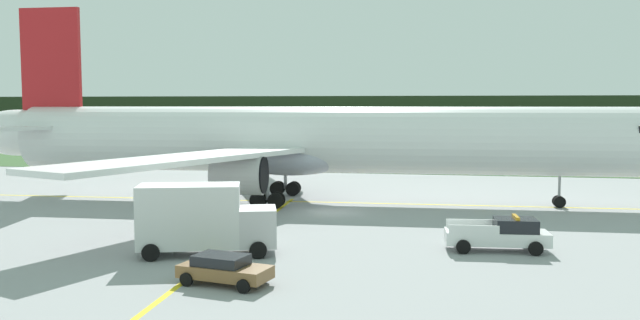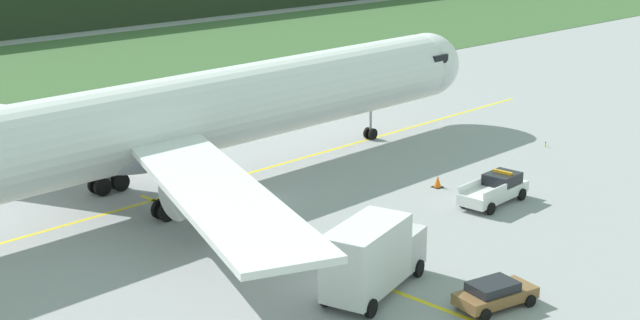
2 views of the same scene
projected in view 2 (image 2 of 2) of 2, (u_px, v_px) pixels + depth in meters
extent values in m
plane|color=#929496|center=(251.00, 202.00, 57.86)|extent=(320.00, 320.00, 0.00)
cube|color=yellow|center=(184.00, 192.00, 59.90)|extent=(78.38, 2.89, 0.01)
cube|color=yellow|center=(369.00, 281.00, 46.06)|extent=(1.60, 39.19, 0.01)
cylinder|color=white|center=(181.00, 117.00, 58.48)|extent=(49.16, 6.90, 5.29)
ellipsoid|color=white|center=(426.00, 65.00, 76.11)|extent=(5.99, 5.48, 5.29)
ellipsoid|color=#AEB1C2|center=(150.00, 146.00, 57.20)|extent=(10.34, 5.88, 2.91)
cube|color=black|center=(417.00, 56.00, 74.99)|extent=(1.97, 5.08, 0.70)
cylinder|color=#A3A3A3|center=(58.00, 140.00, 60.92)|extent=(3.64, 2.98, 2.86)
cylinder|color=black|center=(82.00, 135.00, 62.18)|extent=(0.21, 2.63, 2.63)
cube|color=white|center=(216.00, 191.00, 46.00)|extent=(11.92, 21.78, 0.35)
cylinder|color=#A3A3A3|center=(200.00, 189.00, 50.91)|extent=(3.64, 2.98, 2.86)
cylinder|color=black|center=(225.00, 182.00, 52.17)|extent=(0.21, 2.63, 2.63)
cylinder|color=gray|center=(371.00, 119.00, 72.28)|extent=(0.20, 0.20, 2.42)
cylinder|color=black|center=(368.00, 133.00, 72.80)|extent=(0.91, 0.25, 0.90)
cylinder|color=black|center=(373.00, 134.00, 72.45)|extent=(0.91, 0.25, 0.90)
cylinder|color=gray|center=(108.00, 166.00, 59.31)|extent=(0.28, 0.28, 2.42)
cylinder|color=black|center=(121.00, 182.00, 59.90)|extent=(1.21, 0.34, 1.20)
cylinder|color=black|center=(115.00, 180.00, 60.36)|extent=(1.21, 0.34, 1.20)
cylinder|color=black|center=(103.00, 187.00, 58.93)|extent=(1.21, 0.34, 1.20)
cylinder|color=black|center=(97.00, 185.00, 59.40)|extent=(1.21, 0.34, 1.20)
cylinder|color=gray|center=(172.00, 189.00, 54.72)|extent=(0.28, 0.28, 2.42)
cylinder|color=black|center=(179.00, 204.00, 55.78)|extent=(1.21, 0.34, 1.20)
cylinder|color=black|center=(186.00, 206.00, 55.31)|extent=(1.21, 0.34, 1.20)
cylinder|color=black|center=(160.00, 209.00, 54.81)|extent=(1.21, 0.34, 1.20)
cylinder|color=black|center=(167.00, 212.00, 54.35)|extent=(1.21, 0.34, 1.20)
cube|color=silver|center=(493.00, 193.00, 57.41)|extent=(5.56, 2.26, 0.70)
cube|color=black|center=(502.00, 179.00, 57.91)|extent=(2.29, 1.90, 0.70)
cube|color=silver|center=(470.00, 186.00, 56.90)|extent=(2.61, 0.27, 0.45)
cube|color=silver|center=(495.00, 192.00, 55.73)|extent=(2.61, 0.27, 0.45)
cube|color=orange|center=(503.00, 172.00, 57.79)|extent=(0.29, 1.35, 0.16)
cylinder|color=black|center=(495.00, 188.00, 59.45)|extent=(0.77, 0.29, 0.76)
cylinder|color=black|center=(522.00, 194.00, 58.19)|extent=(0.77, 0.29, 0.76)
cylinder|color=black|center=(464.00, 202.00, 56.82)|extent=(0.77, 0.29, 0.76)
cylinder|color=black|center=(491.00, 209.00, 55.56)|extent=(0.77, 0.29, 0.76)
cube|color=silver|center=(398.00, 246.00, 46.85)|extent=(2.49, 2.83, 2.00)
cube|color=silver|center=(366.00, 257.00, 43.71)|extent=(5.67, 3.75, 3.27)
cylinder|color=#99999E|center=(376.00, 283.00, 45.07)|extent=(0.77, 0.31, 1.04)
cylinder|color=#99999E|center=(356.00, 298.00, 43.33)|extent=(0.77, 0.31, 1.04)
cylinder|color=black|center=(377.00, 259.00, 47.70)|extent=(0.94, 0.50, 0.90)
cylinder|color=black|center=(419.00, 268.00, 46.56)|extent=(0.94, 0.50, 0.90)
cylinder|color=black|center=(326.00, 297.00, 43.23)|extent=(0.94, 0.50, 0.90)
cylinder|color=black|center=(371.00, 308.00, 42.08)|extent=(0.94, 0.50, 0.90)
cube|color=brown|center=(495.00, 296.00, 43.10)|extent=(4.29, 2.55, 0.55)
cube|color=black|center=(493.00, 287.00, 42.86)|extent=(2.52, 1.97, 0.45)
cylinder|color=black|center=(504.00, 288.00, 44.62)|extent=(0.62, 0.30, 0.60)
cylinder|color=black|center=(530.00, 301.00, 43.17)|extent=(0.62, 0.30, 0.60)
cylinder|color=black|center=(460.00, 301.00, 43.19)|extent=(0.62, 0.30, 0.60)
cylinder|color=black|center=(485.00, 315.00, 41.74)|extent=(0.62, 0.30, 0.60)
cube|color=black|center=(437.00, 187.00, 60.82)|extent=(0.65, 0.65, 0.03)
cone|color=orange|center=(438.00, 181.00, 60.71)|extent=(0.50, 0.50, 0.78)
cylinder|color=yellow|center=(545.00, 145.00, 70.44)|extent=(0.10, 0.10, 0.30)
sphere|color=blue|center=(546.00, 142.00, 70.39)|extent=(0.12, 0.12, 0.12)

